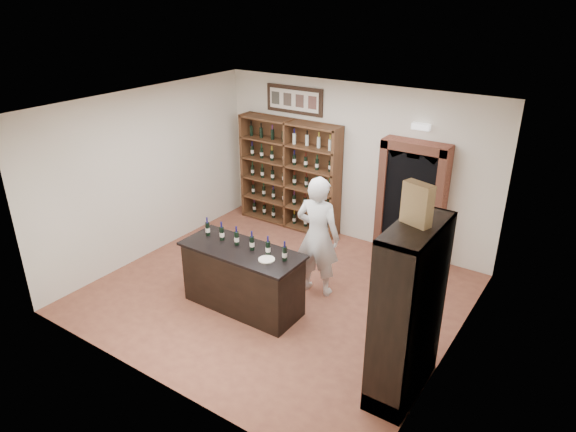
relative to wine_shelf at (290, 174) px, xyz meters
The scene contains 20 objects.
floor 2.89m from the wine_shelf, 60.87° to the right, with size 5.50×5.50×0.00m, color brown.
ceiling 3.28m from the wine_shelf, 60.87° to the right, with size 5.50×5.50×0.00m, color white.
wall_back 1.37m from the wine_shelf, ahead, with size 5.50×0.04×3.00m, color silver.
wall_left 2.78m from the wine_shelf, 121.86° to the right, with size 0.04×5.00×3.00m, color silver.
wall_right 4.69m from the wine_shelf, 29.94° to the right, with size 0.04×5.00×3.00m, color silver.
wine_shelf is the anchor object (origin of this frame).
framed_picture 1.46m from the wine_shelf, 90.00° to the left, with size 1.25×0.04×0.52m, color black.
arched_doorway 2.55m from the wine_shelf, ahead, with size 1.17×0.35×2.17m.
emergency_light 2.86m from the wine_shelf, ahead, with size 0.30×0.10×0.10m, color white.
tasting_counter 3.19m from the wine_shelf, 69.44° to the right, with size 1.88×0.78×1.00m.
counter_bottle_0 2.89m from the wine_shelf, 82.44° to the right, with size 0.07×0.07×0.30m.
counter_bottle_1 2.94m from the wine_shelf, 76.86° to the right, with size 0.07×0.07×0.30m.
counter_bottle_2 3.02m from the wine_shelf, 71.53° to the right, with size 0.07×0.07×0.30m.
counter_bottle_3 3.12m from the wine_shelf, 66.51° to the right, with size 0.07×0.07×0.30m.
counter_bottle_4 3.25m from the wine_shelf, 61.84° to the right, with size 0.07×0.07×0.30m.
counter_bottle_5 3.39m from the wine_shelf, 57.55° to the right, with size 0.07×0.07×0.30m.
side_cabinet 5.02m from the wine_shelf, 40.21° to the right, with size 0.48×1.20×2.20m.
shopkeeper 2.62m from the wine_shelf, 46.83° to the right, with size 0.71×0.47×1.96m, color silver.
plate 3.40m from the wine_shelf, 61.83° to the right, with size 0.24×0.24×0.02m, color silver.
wine_crate 5.12m from the wine_shelf, 40.61° to the right, with size 0.33×0.14×0.46m, color tan.
Camera 1 is at (4.10, -5.75, 4.50)m, focal length 32.00 mm.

